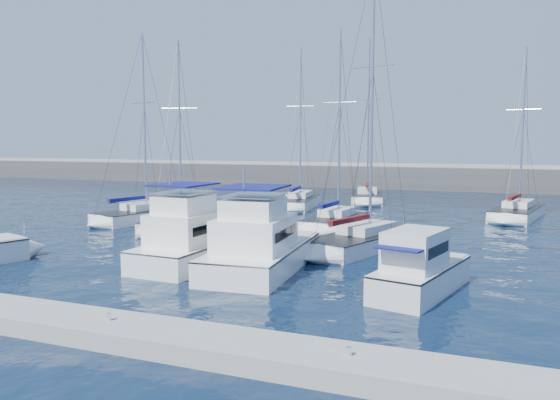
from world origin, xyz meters
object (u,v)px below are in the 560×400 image
at_px(motor_yacht_stbd_inner, 260,248).
at_px(sailboat_back_c, 517,213).
at_px(sailboat_mid_b, 178,222).
at_px(sailboat_back_b, 367,197).
at_px(sailboat_back_a, 298,202).
at_px(sailboat_mid_d, 363,240).
at_px(motor_yacht_port_inner, 194,243).
at_px(sailboat_mid_a, 140,215).
at_px(sailboat_mid_c, 335,222).
at_px(motor_yacht_stbd_outer, 419,272).

distance_m(motor_yacht_stbd_inner, sailboat_back_c, 27.89).
height_order(sailboat_mid_b, sailboat_back_b, sailboat_back_b).
bearing_deg(sailboat_back_a, sailboat_mid_d, -68.06).
bearing_deg(sailboat_mid_b, sailboat_back_c, 19.04).
height_order(motor_yacht_port_inner, sailboat_mid_a, sailboat_mid_a).
bearing_deg(sailboat_back_c, sailboat_mid_a, -142.85).
bearing_deg(sailboat_mid_c, motor_yacht_stbd_inner, -84.33).
distance_m(motor_yacht_stbd_outer, sailboat_mid_b, 22.10).
height_order(motor_yacht_port_inner, sailboat_mid_b, sailboat_mid_b).
bearing_deg(motor_yacht_port_inner, sailboat_mid_b, 128.85).
bearing_deg(motor_yacht_stbd_outer, sailboat_mid_a, 164.08).
distance_m(sailboat_mid_b, sailboat_back_a, 16.38).
height_order(motor_yacht_stbd_outer, sailboat_back_c, sailboat_back_c).
bearing_deg(sailboat_back_c, sailboat_mid_b, -135.34).
bearing_deg(sailboat_back_a, motor_yacht_port_inner, -90.51).
bearing_deg(motor_yacht_stbd_outer, motor_yacht_stbd_inner, -177.16).
distance_m(sailboat_mid_a, sailboat_mid_d, 19.81).
xyz_separation_m(motor_yacht_stbd_inner, sailboat_back_b, (-1.85, 32.62, -0.57)).
bearing_deg(motor_yacht_stbd_inner, motor_yacht_port_inner, 174.57).
relative_size(sailboat_mid_a, sailboat_back_a, 0.96).
bearing_deg(motor_yacht_stbd_inner, sailboat_back_c, 58.39).
distance_m(sailboat_mid_b, sailboat_back_c, 27.94).
xyz_separation_m(motor_yacht_stbd_inner, sailboat_mid_b, (-10.99, 9.89, -0.62)).
xyz_separation_m(sailboat_mid_b, sailboat_back_a, (3.80, 15.93, 0.02)).
height_order(sailboat_mid_c, sailboat_back_b, sailboat_back_b).
height_order(motor_yacht_port_inner, sailboat_back_a, sailboat_back_a).
bearing_deg(sailboat_mid_d, sailboat_mid_c, 137.23).
height_order(sailboat_mid_a, sailboat_back_c, sailboat_mid_a).
relative_size(sailboat_back_a, sailboat_back_c, 1.09).
distance_m(motor_yacht_stbd_outer, sailboat_back_b, 35.47).
height_order(motor_yacht_stbd_inner, sailboat_mid_b, sailboat_mid_b).
height_order(sailboat_mid_b, sailboat_mid_d, sailboat_mid_d).
bearing_deg(sailboat_back_c, sailboat_back_b, 164.02).
relative_size(motor_yacht_stbd_inner, sailboat_mid_c, 0.65).
relative_size(motor_yacht_port_inner, motor_yacht_stbd_outer, 1.26).
height_order(sailboat_mid_a, sailboat_mid_b, sailboat_mid_a).
height_order(motor_yacht_stbd_outer, sailboat_back_a, sailboat_back_a).
bearing_deg(sailboat_back_c, motor_yacht_port_inner, -111.23).
bearing_deg(sailboat_mid_b, sailboat_mid_a, 145.22).
bearing_deg(sailboat_mid_b, sailboat_back_b, 54.70).
relative_size(sailboat_mid_c, sailboat_back_a, 0.93).
distance_m(motor_yacht_stbd_inner, sailboat_back_b, 32.68).
bearing_deg(motor_yacht_stbd_inner, motor_yacht_stbd_outer, -15.16).
relative_size(sailboat_back_a, sailboat_back_b, 0.91).
height_order(sailboat_mid_b, sailboat_mid_c, sailboat_mid_c).
relative_size(motor_yacht_stbd_outer, sailboat_back_c, 0.46).
relative_size(sailboat_mid_a, sailboat_back_b, 0.87).
height_order(motor_yacht_port_inner, sailboat_mid_d, sailboat_mid_d).
xyz_separation_m(motor_yacht_port_inner, sailboat_back_b, (1.97, 32.58, -0.57)).
xyz_separation_m(motor_yacht_stbd_outer, sailboat_mid_d, (-4.40, 8.58, -0.40)).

